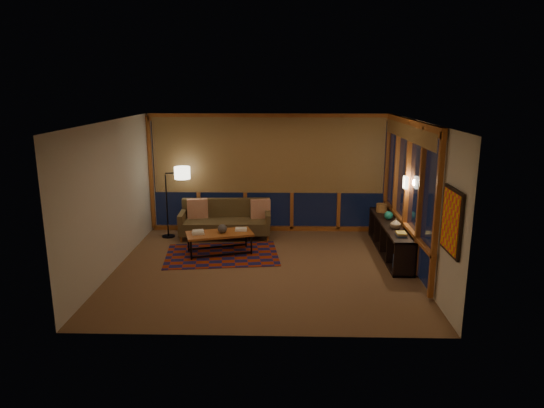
{
  "coord_description": "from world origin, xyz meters",
  "views": [
    {
      "loc": [
        0.37,
        -8.44,
        3.3
      ],
      "look_at": [
        0.13,
        0.62,
        1.08
      ],
      "focal_mm": 32.0,
      "sensor_mm": 36.0,
      "label": 1
    }
  ],
  "objects_px": {
    "floor_lamp": "(167,202)",
    "coffee_table": "(220,243)",
    "sofa": "(225,220)",
    "bookshelf": "(390,238)"
  },
  "relations": [
    {
      "from": "sofa",
      "to": "bookshelf",
      "type": "distance_m",
      "value": 3.57
    },
    {
      "from": "floor_lamp",
      "to": "bookshelf",
      "type": "bearing_deg",
      "value": -22.7
    },
    {
      "from": "sofa",
      "to": "bookshelf",
      "type": "relative_size",
      "value": 0.77
    },
    {
      "from": "sofa",
      "to": "coffee_table",
      "type": "xyz_separation_m",
      "value": [
        0.01,
        -1.06,
        -0.19
      ]
    },
    {
      "from": "floor_lamp",
      "to": "coffee_table",
      "type": "bearing_deg",
      "value": -50.35
    },
    {
      "from": "coffee_table",
      "to": "bookshelf",
      "type": "relative_size",
      "value": 0.51
    },
    {
      "from": "coffee_table",
      "to": "floor_lamp",
      "type": "xyz_separation_m",
      "value": [
        -1.3,
        1.08,
        0.58
      ]
    },
    {
      "from": "coffee_table",
      "to": "bookshelf",
      "type": "xyz_separation_m",
      "value": [
        3.42,
        0.08,
        0.1
      ]
    },
    {
      "from": "sofa",
      "to": "floor_lamp",
      "type": "xyz_separation_m",
      "value": [
        -1.29,
        0.02,
        0.39
      ]
    },
    {
      "from": "coffee_table",
      "to": "floor_lamp",
      "type": "bearing_deg",
      "value": 123.51
    }
  ]
}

